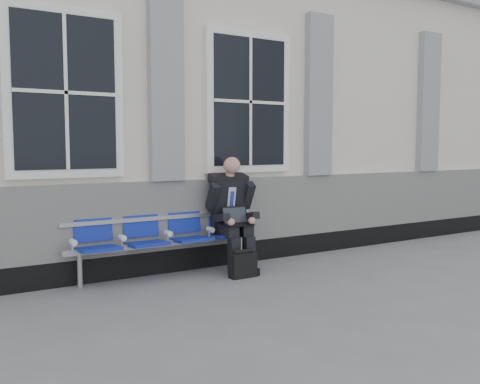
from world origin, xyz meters
TOP-DOWN VIEW (x-y plane):
  - ground at (0.00, 0.00)m, footprint 70.00×70.00m
  - station_building at (-0.02, 3.47)m, footprint 14.40×4.40m
  - bench at (-0.97, 1.32)m, footprint 2.60×0.47m
  - businessman at (-0.09, 1.18)m, footprint 0.64×0.86m
  - briefcase at (-0.21, 0.71)m, footprint 0.35×0.15m

SIDE VIEW (x-z plane):
  - ground at x=0.00m, z-range 0.00..0.00m
  - briefcase at x=-0.21m, z-range -0.01..0.34m
  - bench at x=-0.97m, z-range 0.10..1.01m
  - businessman at x=-0.09m, z-range 0.05..1.55m
  - station_building at x=-0.02m, z-range -0.02..4.47m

